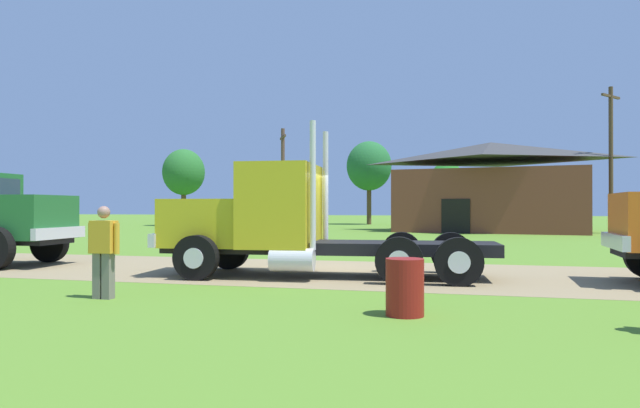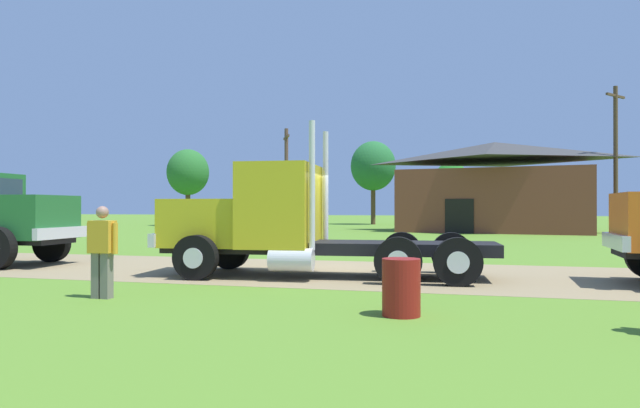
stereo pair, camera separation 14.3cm
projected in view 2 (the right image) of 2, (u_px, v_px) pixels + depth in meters
ground_plane at (309, 272)px, 14.66m from camera, size 200.00×200.00×0.00m
dirt_track at (309, 271)px, 14.66m from camera, size 120.00×6.02×0.01m
truck_foreground_white at (278, 224)px, 13.83m from camera, size 8.21×3.25×3.64m
visitor_walking_mid at (102, 248)px, 10.37m from camera, size 0.65×0.27×1.70m
steel_barrel at (401, 287)px, 8.69m from camera, size 0.59×0.59×0.88m
shed_building at (495, 188)px, 38.73m from camera, size 13.70×9.71×6.14m
utility_pole_near at (286, 176)px, 38.85m from camera, size 1.07×2.05×7.09m
utility_pole_far at (616, 156)px, 35.12m from camera, size 1.48×1.81×9.22m
tree_left at (188, 173)px, 50.93m from camera, size 3.77×3.77×6.90m
tree_mid at (373, 166)px, 54.47m from camera, size 4.34×4.34×8.04m
tree_right at (451, 181)px, 55.51m from camera, size 3.31×3.31×6.13m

